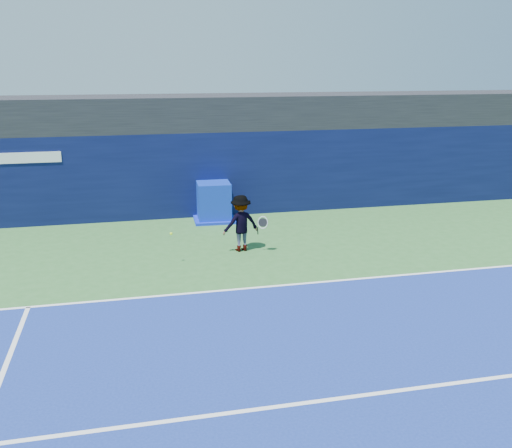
# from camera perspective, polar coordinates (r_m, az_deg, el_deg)

# --- Properties ---
(ground) EXTENTS (80.00, 80.00, 0.00)m
(ground) POSITION_cam_1_polar(r_m,az_deg,el_deg) (11.39, 1.98, -12.09)
(ground) COLOR #30652D
(ground) RESTS_ON ground
(baseline) EXTENTS (24.00, 0.10, 0.01)m
(baseline) POSITION_cam_1_polar(r_m,az_deg,el_deg) (14.03, -1.15, -6.48)
(baseline) COLOR white
(baseline) RESTS_ON ground
(service_line) EXTENTS (24.00, 0.10, 0.01)m
(service_line) POSITION_cam_1_polar(r_m,az_deg,el_deg) (9.73, 5.10, -17.38)
(service_line) COLOR white
(service_line) RESTS_ON ground
(stadium_band) EXTENTS (36.00, 3.00, 1.20)m
(stadium_band) POSITION_cam_1_polar(r_m,az_deg,el_deg) (21.46, -5.88, 11.08)
(stadium_band) COLOR black
(stadium_band) RESTS_ON back_wall_assembly
(back_wall_assembly) EXTENTS (36.00, 1.03, 3.00)m
(back_wall_assembly) POSITION_cam_1_polar(r_m,az_deg,el_deg) (20.75, -5.38, 5.08)
(back_wall_assembly) COLOR #090F36
(back_wall_assembly) RESTS_ON ground
(equipment_cart) EXTENTS (1.46, 1.46, 1.35)m
(equipment_cart) POSITION_cam_1_polar(r_m,az_deg,el_deg) (19.99, -4.24, 2.10)
(equipment_cart) COLOR #0B26A5
(equipment_cart) RESTS_ON ground
(tennis_player) EXTENTS (1.33, 0.83, 1.67)m
(tennis_player) POSITION_cam_1_polar(r_m,az_deg,el_deg) (16.61, -1.53, 0.08)
(tennis_player) COLOR white
(tennis_player) RESTS_ON ground
(tennis_ball) EXTENTS (0.08, 0.08, 0.08)m
(tennis_ball) POSITION_cam_1_polar(r_m,az_deg,el_deg) (15.65, -8.49, -0.96)
(tennis_ball) COLOR #CBF31B
(tennis_ball) RESTS_ON ground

